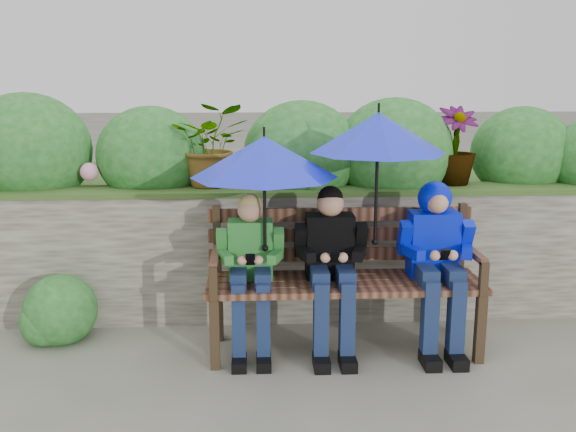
{
  "coord_description": "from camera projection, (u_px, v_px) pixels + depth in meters",
  "views": [
    {
      "loc": [
        -0.22,
        -4.09,
        1.87
      ],
      "look_at": [
        0.0,
        0.1,
        0.95
      ],
      "focal_mm": 40.0,
      "sensor_mm": 36.0,
      "label": 1
    }
  ],
  "objects": [
    {
      "name": "boy_middle",
      "position": [
        331.0,
        261.0,
        4.31
      ],
      "size": [
        0.49,
        0.56,
        1.15
      ],
      "color": "black",
      "rests_on": "ground"
    },
    {
      "name": "boy_left",
      "position": [
        251.0,
        264.0,
        4.29
      ],
      "size": [
        0.45,
        0.52,
        1.1
      ],
      "color": "#2F8833",
      "rests_on": "ground"
    },
    {
      "name": "boy_right",
      "position": [
        436.0,
        251.0,
        4.35
      ],
      "size": [
        0.5,
        0.61,
        1.17
      ],
      "color": "#0B17B6",
      "rests_on": "ground"
    },
    {
      "name": "park_bench",
      "position": [
        343.0,
        270.0,
        4.42
      ],
      "size": [
        1.87,
        0.55,
        0.99
      ],
      "color": "#332617",
      "rests_on": "ground"
    },
    {
      "name": "umbrella_left",
      "position": [
        264.0,
        157.0,
        4.13
      ],
      "size": [
        0.97,
        0.97,
        0.82
      ],
      "color": "#1827EB",
      "rests_on": "ground"
    },
    {
      "name": "umbrella_right",
      "position": [
        378.0,
        133.0,
        4.19
      ],
      "size": [
        0.9,
        0.9,
        0.95
      ],
      "color": "#1827EB",
      "rests_on": "ground"
    },
    {
      "name": "garden_backdrop",
      "position": [
        265.0,
        216.0,
        5.81
      ],
      "size": [
        8.0,
        2.86,
        1.79
      ],
      "color": "#5F5A4D",
      "rests_on": "ground"
    },
    {
      "name": "ground",
      "position": [
        289.0,
        354.0,
        4.4
      ],
      "size": [
        60.0,
        60.0,
        0.0
      ],
      "primitive_type": "plane",
      "color": "#5F6052",
      "rests_on": "ground"
    }
  ]
}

